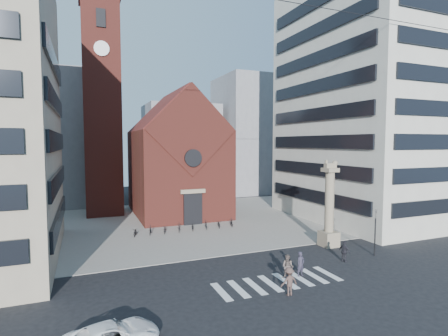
{
  "coord_description": "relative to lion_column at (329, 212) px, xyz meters",
  "views": [
    {
      "loc": [
        -12.71,
        -25.01,
        10.4
      ],
      "look_at": [
        0.66,
        8.0,
        7.81
      ],
      "focal_mm": 28.0,
      "sensor_mm": 36.0,
      "label": 1
    }
  ],
  "objects": [
    {
      "name": "traffic_light",
      "position": [
        1.99,
        -4.0,
        -1.17
      ],
      "size": [
        0.13,
        0.16,
        4.3
      ],
      "color": "black",
      "rests_on": "ground"
    },
    {
      "name": "scooter_2",
      "position": [
        -14.21,
        11.08,
        -2.95
      ],
      "size": [
        1.02,
        1.82,
        0.9
      ],
      "primitive_type": "imported",
      "rotation": [
        0.0,
        0.0,
        -0.26
      ],
      "color": "black",
      "rests_on": "piazza"
    },
    {
      "name": "ground",
      "position": [
        -10.01,
        -3.0,
        -3.46
      ],
      "size": [
        120.0,
        120.0,
        0.0
      ],
      "primitive_type": "plane",
      "color": "black",
      "rests_on": "ground"
    },
    {
      "name": "scooter_7",
      "position": [
        -5.89,
        11.08,
        -2.9
      ],
      "size": [
        0.89,
        1.74,
        1.0
      ],
      "primitive_type": "imported",
      "rotation": [
        0.0,
        0.0,
        -0.26
      ],
      "color": "black",
      "rests_on": "piazza"
    },
    {
      "name": "bg_block_left",
      "position": [
        -30.01,
        37.0,
        7.54
      ],
      "size": [
        16.0,
        14.0,
        22.0
      ],
      "primitive_type": "cube",
      "color": "gray",
      "rests_on": "ground"
    },
    {
      "name": "building_right",
      "position": [
        13.99,
        9.0,
        12.54
      ],
      "size": [
        18.0,
        22.0,
        32.0
      ],
      "primitive_type": "cube",
      "color": "beige",
      "rests_on": "ground"
    },
    {
      "name": "white_car",
      "position": [
        -21.63,
        -10.22,
        -2.79
      ],
      "size": [
        5.1,
        3.02,
        1.33
      ],
      "primitive_type": "imported",
      "rotation": [
        0.0,
        0.0,
        1.75
      ],
      "color": "white",
      "rests_on": "ground"
    },
    {
      "name": "pedestrian_2",
      "position": [
        -1.77,
        -4.29,
        -2.54
      ],
      "size": [
        0.72,
        1.15,
        1.83
      ],
      "primitive_type": "imported",
      "rotation": [
        0.0,
        0.0,
        1.85
      ],
      "color": "#24232A",
      "rests_on": "ground"
    },
    {
      "name": "pedestrian_1",
      "position": [
        -8.44,
        -5.74,
        -2.52
      ],
      "size": [
        1.11,
        1.16,
        1.88
      ],
      "primitive_type": "imported",
      "rotation": [
        0.0,
        0.0,
        -0.95
      ],
      "color": "#62544E",
      "rests_on": "ground"
    },
    {
      "name": "lion_column",
      "position": [
        0.0,
        0.0,
        0.0
      ],
      "size": [
        1.63,
        1.6,
        8.68
      ],
      "color": "gray",
      "rests_on": "ground"
    },
    {
      "name": "bg_block_right",
      "position": [
        11.99,
        39.0,
        8.54
      ],
      "size": [
        16.0,
        14.0,
        24.0
      ],
      "primitive_type": "cube",
      "color": "gray",
      "rests_on": "ground"
    },
    {
      "name": "scooter_5",
      "position": [
        -9.22,
        11.08,
        -2.9
      ],
      "size": [
        0.89,
        1.74,
        1.0
      ],
      "primitive_type": "imported",
      "rotation": [
        0.0,
        0.0,
        -0.26
      ],
      "color": "black",
      "rests_on": "piazza"
    },
    {
      "name": "church",
      "position": [
        -10.01,
        22.04,
        4.53
      ],
      "size": [
        12.0,
        16.65,
        18.0
      ],
      "color": "maroon",
      "rests_on": "ground"
    },
    {
      "name": "scooter_3",
      "position": [
        -12.55,
        11.08,
        -2.9
      ],
      "size": [
        0.89,
        1.74,
        1.0
      ],
      "primitive_type": "imported",
      "rotation": [
        0.0,
        0.0,
        -0.26
      ],
      "color": "black",
      "rests_on": "piazza"
    },
    {
      "name": "zebra_crossing",
      "position": [
        -9.46,
        -6.0,
        -3.45
      ],
      "size": [
        10.2,
        3.2,
        0.01
      ],
      "primitive_type": null,
      "color": "white",
      "rests_on": "ground"
    },
    {
      "name": "pedestrian_0",
      "position": [
        -7.21,
        -5.63,
        -2.49
      ],
      "size": [
        0.78,
        0.59,
        1.93
      ],
      "primitive_type": "imported",
      "rotation": [
        0.0,
        0.0,
        0.2
      ],
      "color": "#2C2939",
      "rests_on": "ground"
    },
    {
      "name": "scooter_1",
      "position": [
        -15.88,
        11.08,
        -2.9
      ],
      "size": [
        0.89,
        1.74,
        1.0
      ],
      "primitive_type": "imported",
      "rotation": [
        0.0,
        0.0,
        -0.26
      ],
      "color": "black",
      "rests_on": "piazza"
    },
    {
      "name": "scooter_0",
      "position": [
        -17.55,
        11.08,
        -2.95
      ],
      "size": [
        1.02,
        1.82,
        0.9
      ],
      "primitive_type": "imported",
      "rotation": [
        0.0,
        0.0,
        -0.26
      ],
      "color": "black",
      "rests_on": "piazza"
    },
    {
      "name": "scooter_4",
      "position": [
        -10.88,
        11.08,
        -2.95
      ],
      "size": [
        1.02,
        1.82,
        0.9
      ],
      "primitive_type": "imported",
      "rotation": [
        0.0,
        0.0,
        -0.26
      ],
      "color": "black",
      "rests_on": "piazza"
    },
    {
      "name": "pedestrian_3",
      "position": [
        -9.92,
        -8.22,
        -2.49
      ],
      "size": [
        1.26,
        0.73,
        1.94
      ],
      "primitive_type": "imported",
      "rotation": [
        0.0,
        0.0,
        3.15
      ],
      "color": "#4A3631",
      "rests_on": "ground"
    },
    {
      "name": "bg_block_mid",
      "position": [
        -4.01,
        42.0,
        5.54
      ],
      "size": [
        14.0,
        12.0,
        18.0
      ],
      "primitive_type": "cube",
      "color": "gray",
      "rests_on": "ground"
    },
    {
      "name": "scooter_6",
      "position": [
        -7.55,
        11.08,
        -2.95
      ],
      "size": [
        1.02,
        1.82,
        0.9
      ],
      "primitive_type": "imported",
      "rotation": [
        0.0,
        0.0,
        -0.26
      ],
      "color": "black",
      "rests_on": "piazza"
    },
    {
      "name": "campanile",
      "position": [
        -20.01,
        25.0,
        12.28
      ],
      "size": [
        5.5,
        5.5,
        31.2
      ],
      "color": "maroon",
      "rests_on": "ground"
    },
    {
      "name": "piazza",
      "position": [
        -10.01,
        16.0,
        -3.43
      ],
      "size": [
        46.0,
        30.0,
        0.05
      ],
      "primitive_type": "cube",
      "color": "gray",
      "rests_on": "ground"
    }
  ]
}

